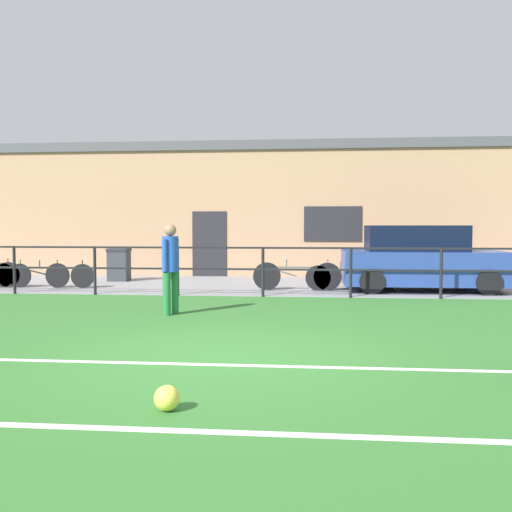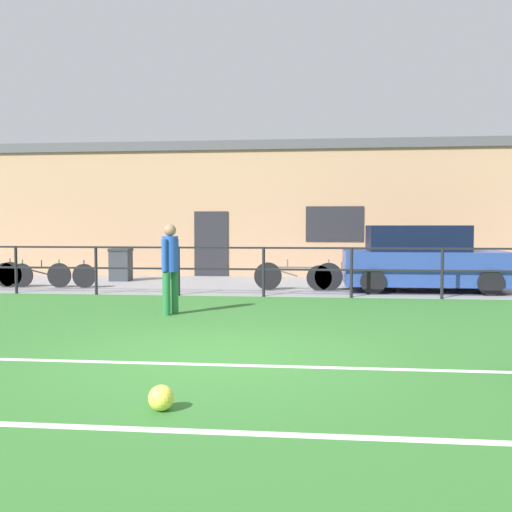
% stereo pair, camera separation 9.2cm
% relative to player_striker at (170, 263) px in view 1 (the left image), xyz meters
% --- Properties ---
extents(ground, '(60.00, 44.00, 0.04)m').
position_rel_player_striker_xyz_m(ground, '(1.47, -3.21, -0.97)').
color(ground, '#33702D').
extents(field_line_touchline, '(36.00, 0.11, 0.00)m').
position_rel_player_striker_xyz_m(field_line_touchline, '(1.47, -3.68, -0.94)').
color(field_line_touchline, white).
rests_on(field_line_touchline, ground).
extents(field_line_hash, '(36.00, 0.11, 0.00)m').
position_rel_player_striker_xyz_m(field_line_hash, '(1.47, -5.83, -0.94)').
color(field_line_hash, white).
rests_on(field_line_hash, ground).
extents(pavement_strip, '(48.00, 5.00, 0.02)m').
position_rel_player_striker_xyz_m(pavement_strip, '(1.47, 5.29, -0.94)').
color(pavement_strip, gray).
rests_on(pavement_strip, ground).
extents(perimeter_fence, '(36.07, 0.07, 1.15)m').
position_rel_player_striker_xyz_m(perimeter_fence, '(1.47, 2.79, -0.20)').
color(perimeter_fence, black).
rests_on(perimeter_fence, ground).
extents(clubhouse_facade, '(28.00, 2.56, 4.35)m').
position_rel_player_striker_xyz_m(clubhouse_facade, '(1.47, 8.99, 1.24)').
color(clubhouse_facade, tan).
rests_on(clubhouse_facade, ground).
extents(player_striker, '(0.29, 0.43, 1.66)m').
position_rel_player_striker_xyz_m(player_striker, '(0.00, 0.00, 0.00)').
color(player_striker, '#237038').
rests_on(player_striker, ground).
extents(soccer_ball_match, '(0.23, 0.23, 0.23)m').
position_rel_player_striker_xyz_m(soccer_ball_match, '(1.30, -5.36, -0.83)').
color(soccer_ball_match, '#E5E04C').
rests_on(soccer_ball_match, ground).
extents(parked_car_red, '(3.93, 1.94, 1.62)m').
position_rel_player_striker_xyz_m(parked_car_red, '(5.29, 4.27, -0.16)').
color(parked_car_red, '#28428E').
rests_on(parked_car_red, pavement_strip).
extents(bicycle_parked_0, '(2.34, 0.04, 0.73)m').
position_rel_player_striker_xyz_m(bicycle_parked_0, '(-4.20, 3.99, -0.60)').
color(bicycle_parked_0, black).
rests_on(bicycle_parked_0, pavement_strip).
extents(bicycle_parked_1, '(2.21, 0.04, 0.79)m').
position_rel_player_striker_xyz_m(bicycle_parked_1, '(2.22, 3.99, -0.56)').
color(bicycle_parked_1, black).
rests_on(bicycle_parked_1, pavement_strip).
extents(bicycle_parked_2, '(2.33, 0.04, 0.73)m').
position_rel_player_striker_xyz_m(bicycle_parked_2, '(3.59, 3.99, -0.59)').
color(bicycle_parked_2, black).
rests_on(bicycle_parked_2, pavement_strip).
extents(bicycle_parked_4, '(2.13, 0.04, 0.74)m').
position_rel_player_striker_xyz_m(bicycle_parked_4, '(-4.76, 3.99, -0.59)').
color(bicycle_parked_4, black).
rests_on(bicycle_parked_4, pavement_strip).
extents(trash_bin_0, '(0.61, 0.52, 0.96)m').
position_rel_player_striker_xyz_m(trash_bin_0, '(-3.04, 5.95, -0.44)').
color(trash_bin_0, '#33383D').
rests_on(trash_bin_0, pavement_strip).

